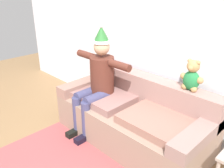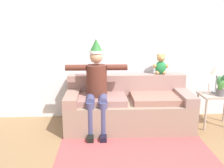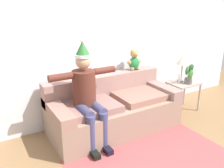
% 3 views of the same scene
% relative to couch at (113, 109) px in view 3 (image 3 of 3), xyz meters
% --- Properties ---
extents(ground_plane, '(10.00, 10.00, 0.00)m').
position_rel_couch_xyz_m(ground_plane, '(0.00, -1.00, -0.34)').
color(ground_plane, olive).
extents(back_wall, '(7.00, 0.10, 2.70)m').
position_rel_couch_xyz_m(back_wall, '(0.00, 0.55, 1.01)').
color(back_wall, silver).
rests_on(back_wall, ground_plane).
extents(couch, '(2.13, 0.94, 0.86)m').
position_rel_couch_xyz_m(couch, '(0.00, 0.00, 0.00)').
color(couch, gray).
rests_on(couch, ground_plane).
extents(person_seated, '(1.02, 0.77, 1.56)m').
position_rel_couch_xyz_m(person_seated, '(-0.54, -0.16, 0.46)').
color(person_seated, '#56291F').
rests_on(person_seated, ground_plane).
extents(teddy_bear, '(0.29, 0.17, 0.38)m').
position_rel_couch_xyz_m(teddy_bear, '(0.62, 0.30, 0.69)').
color(teddy_bear, '#237A3F').
rests_on(teddy_bear, couch).
extents(side_table, '(0.57, 0.43, 0.58)m').
position_rel_couch_xyz_m(side_table, '(1.53, -0.09, 0.14)').
color(side_table, '#AA9A8D').
rests_on(side_table, ground_plane).
extents(table_lamp, '(0.24, 0.24, 0.52)m').
position_rel_couch_xyz_m(table_lamp, '(1.53, 0.00, 0.64)').
color(table_lamp, gray).
rests_on(table_lamp, side_table).
extents(potted_plant, '(0.19, 0.20, 0.39)m').
position_rel_couch_xyz_m(potted_plant, '(1.53, -0.18, 0.40)').
color(potted_plant, '#5D575A').
rests_on(potted_plant, side_table).
extents(candle_tall, '(0.04, 0.04, 0.20)m').
position_rel_couch_xyz_m(candle_tall, '(1.37, -0.11, 0.37)').
color(candle_tall, beige).
rests_on(candle_tall, side_table).
extents(candle_short, '(0.04, 0.04, 0.24)m').
position_rel_couch_xyz_m(candle_short, '(1.69, -0.05, 0.39)').
color(candle_short, beige).
rests_on(candle_short, side_table).
extents(area_rug, '(2.18, 1.32, 0.01)m').
position_rel_couch_xyz_m(area_rug, '(0.00, -1.07, -0.34)').
color(area_rug, '#AC494A').
rests_on(area_rug, ground_plane).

